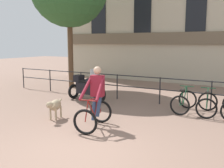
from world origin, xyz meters
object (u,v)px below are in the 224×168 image
Objects in this scene: parked_bicycle_mid_left at (207,104)px; cyclist_with_bike at (95,100)px; parked_motorcycle at (86,87)px; parked_bicycle_near_lamp at (184,101)px; dog at (55,106)px.

cyclist_with_bike is at bearing 41.51° from parked_bicycle_mid_left.
cyclist_with_bike is 3.42m from parked_motorcycle.
parked_motorcycle reaches higher than parked_bicycle_mid_left.
cyclist_with_bike is 1.03× the size of parked_motorcycle.
cyclist_with_bike reaches higher than parked_bicycle_near_lamp.
parked_motorcycle is 4.69m from parked_bicycle_mid_left.
cyclist_with_bike is at bearing 58.56° from parked_bicycle_near_lamp.
parked_motorcycle is (-0.68, 2.63, 0.13)m from dog.
dog is 0.83× the size of parked_bicycle_near_lamp.
parked_motorcycle is at bearing -4.49° from parked_bicycle_mid_left.
cyclist_with_bike is 1.54m from dog.
parked_motorcycle is at bearing 118.91° from cyclist_with_bike.
dog is 4.93m from parked_bicycle_mid_left.
cyclist_with_bike is at bearing -133.38° from parked_motorcycle.
parked_bicycle_near_lamp is at bearing -79.30° from parked_motorcycle.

